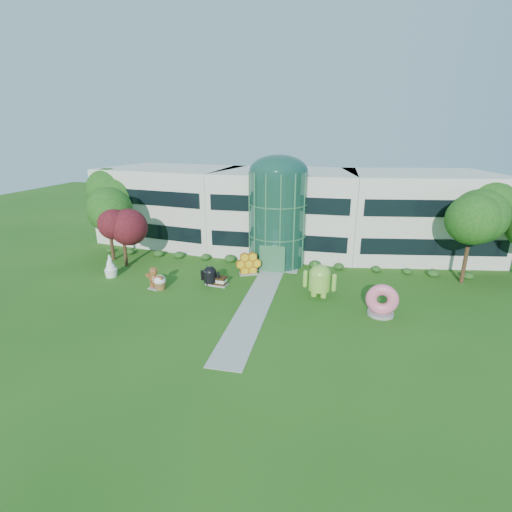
% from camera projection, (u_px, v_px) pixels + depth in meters
% --- Properties ---
extents(ground, '(140.00, 140.00, 0.00)m').
position_uv_depth(ground, '(252.00, 311.00, 29.44)').
color(ground, '#215114').
rests_on(ground, ground).
extents(building, '(46.00, 15.00, 9.30)m').
position_uv_depth(building, '(286.00, 210.00, 44.68)').
color(building, beige).
rests_on(building, ground).
extents(atrium, '(6.00, 6.00, 9.80)m').
position_uv_depth(atrium, '(278.00, 219.00, 39.04)').
color(atrium, '#194738').
rests_on(atrium, ground).
extents(walkway, '(2.40, 20.00, 0.04)m').
position_uv_depth(walkway, '(258.00, 300.00, 31.29)').
color(walkway, '#9E9E93').
rests_on(walkway, ground).
extents(tree_red, '(4.00, 4.00, 6.00)m').
position_uv_depth(tree_red, '(124.00, 239.00, 38.61)').
color(tree_red, '#3F0C14').
rests_on(tree_red, ground).
extents(trees_backdrop, '(52.00, 8.00, 8.40)m').
position_uv_depth(trees_backdrop, '(279.00, 223.00, 40.18)').
color(trees_backdrop, '#124A12').
rests_on(trees_backdrop, ground).
extents(android_green, '(3.27, 2.44, 3.39)m').
position_uv_depth(android_green, '(320.00, 278.00, 31.53)').
color(android_green, '#79B73A').
rests_on(android_green, ground).
extents(android_black, '(2.03, 1.44, 2.20)m').
position_uv_depth(android_black, '(210.00, 275.00, 33.99)').
color(android_black, black).
rests_on(android_black, ground).
extents(donut, '(2.59, 1.39, 2.61)m').
position_uv_depth(donut, '(382.00, 299.00, 28.46)').
color(donut, '#E35672').
rests_on(donut, ground).
extents(gingerbread, '(2.43, 1.52, 2.10)m').
position_uv_depth(gingerbread, '(154.00, 278.00, 33.35)').
color(gingerbread, brown).
rests_on(gingerbread, ground).
extents(ice_cream_sandwich, '(2.06, 1.20, 0.87)m').
position_uv_depth(ice_cream_sandwich, '(217.00, 281.00, 34.33)').
color(ice_cream_sandwich, '#311B0A').
rests_on(ice_cream_sandwich, ground).
extents(honeycomb, '(2.81, 1.95, 2.08)m').
position_uv_depth(honeycomb, '(249.00, 265.00, 36.79)').
color(honeycomb, gold).
rests_on(honeycomb, ground).
extents(froyo, '(1.50, 1.50, 2.26)m').
position_uv_depth(froyo, '(110.00, 266.00, 36.21)').
color(froyo, white).
rests_on(froyo, ground).
extents(cupcake, '(1.44, 1.44, 1.38)m').
position_uv_depth(cupcake, '(160.00, 282.00, 33.37)').
color(cupcake, white).
rests_on(cupcake, ground).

